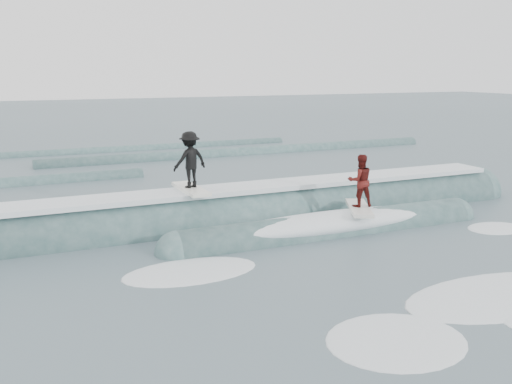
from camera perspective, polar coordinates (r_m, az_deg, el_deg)
name	(u,v)px	position (r m, az deg, el deg)	size (l,w,h in m)	color
ground	(336,279)	(12.84, 8.03, -8.56)	(160.00, 160.00, 0.00)	#3D555A
breaking_wave	(260,222)	(17.09, 0.36, -2.98)	(20.42, 3.80, 2.04)	#325455
surfer_black	(190,163)	(16.40, -6.62, 2.95)	(1.16, 2.01, 1.71)	white
surfer_red	(360,185)	(16.44, 10.35, 0.72)	(1.37, 2.04, 1.60)	silver
whitewater	(383,296)	(12.07, 12.61, -10.13)	(16.52, 7.10, 0.10)	white
far_swells	(109,164)	(28.51, -14.50, 2.69)	(39.81, 8.65, 0.80)	#325455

